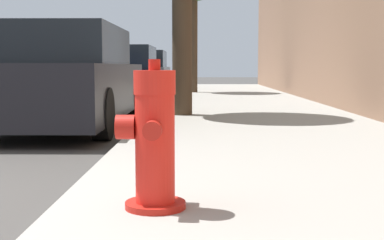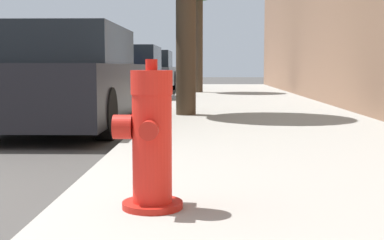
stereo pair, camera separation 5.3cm
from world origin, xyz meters
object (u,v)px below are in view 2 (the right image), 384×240
object	(u,v)px
parked_car_far	(147,72)
parked_car_near	(70,79)
fire_hydrant	(151,141)
parked_car_mid	(127,75)

from	to	relation	value
parked_car_far	parked_car_near	bearing A→B (deg)	-89.54
fire_hydrant	parked_car_mid	size ratio (longest dim) A/B	0.21
parked_car_mid	parked_car_far	distance (m)	5.48
fire_hydrant	parked_car_mid	distance (m)	10.48
parked_car_mid	parked_car_far	world-z (taller)	parked_car_far
fire_hydrant	parked_car_far	world-z (taller)	parked_car_far
parked_car_far	fire_hydrant	bearing A→B (deg)	-83.72
parked_car_far	parked_car_mid	bearing A→B (deg)	-89.11
parked_car_mid	parked_car_near	bearing A→B (deg)	-89.96
parked_car_mid	fire_hydrant	bearing A→B (deg)	-80.91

